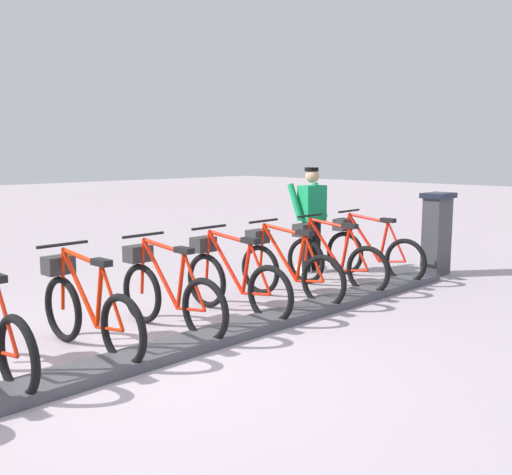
% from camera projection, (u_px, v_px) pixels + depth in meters
% --- Properties ---
extents(ground_plane, '(60.00, 60.00, 0.00)m').
position_uv_depth(ground_plane, '(143.00, 363.00, 5.31)').
color(ground_plane, '#B19FA7').
extents(dock_rail_base, '(0.44, 10.17, 0.10)m').
position_uv_depth(dock_rail_base, '(143.00, 357.00, 5.30)').
color(dock_rail_base, '#47474C').
rests_on(dock_rail_base, ground).
extents(payment_kiosk, '(0.36, 0.52, 1.28)m').
position_uv_depth(payment_kiosk, '(437.00, 232.00, 9.03)').
color(payment_kiosk, '#38383D').
rests_on(payment_kiosk, ground).
extents(bike_docked_0, '(1.72, 0.54, 1.02)m').
position_uv_depth(bike_docked_0, '(370.00, 250.00, 8.80)').
color(bike_docked_0, black).
rests_on(bike_docked_0, ground).
extents(bike_docked_1, '(1.72, 0.54, 1.02)m').
position_uv_depth(bike_docked_1, '(331.00, 258.00, 8.15)').
color(bike_docked_1, black).
rests_on(bike_docked_1, ground).
extents(bike_docked_2, '(1.72, 0.54, 1.02)m').
position_uv_depth(bike_docked_2, '(286.00, 267.00, 7.50)').
color(bike_docked_2, black).
rests_on(bike_docked_2, ground).
extents(bike_docked_3, '(1.72, 0.54, 1.02)m').
position_uv_depth(bike_docked_3, '(232.00, 278.00, 6.85)').
color(bike_docked_3, black).
rests_on(bike_docked_3, ground).
extents(bike_docked_4, '(1.72, 0.54, 1.02)m').
position_uv_depth(bike_docked_4, '(167.00, 292.00, 6.19)').
color(bike_docked_4, black).
rests_on(bike_docked_4, ground).
extents(bike_docked_5, '(1.72, 0.54, 1.02)m').
position_uv_depth(bike_docked_5, '(86.00, 308.00, 5.54)').
color(bike_docked_5, black).
rests_on(bike_docked_5, ground).
extents(worker_near_rack, '(0.52, 0.66, 1.66)m').
position_uv_depth(worker_near_rack, '(311.00, 215.00, 9.23)').
color(worker_near_rack, white).
rests_on(worker_near_rack, ground).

